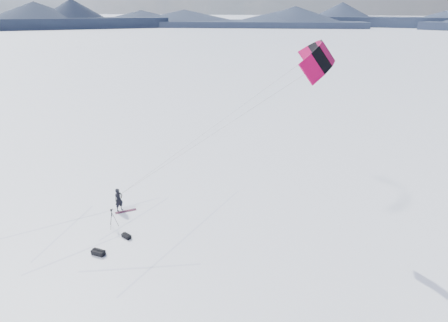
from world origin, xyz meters
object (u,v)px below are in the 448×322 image
at_px(snowkiter, 120,210).
at_px(snowboard, 126,211).
at_px(tripod, 112,216).
at_px(gear_bag_b, 126,236).
at_px(gear_bag_a, 98,252).

distance_m(snowkiter, snowboard, 0.49).
height_order(tripod, gear_bag_b, tripod).
xyz_separation_m(tripod, gear_bag_a, (1.03, -2.96, -0.73)).
relative_size(snowkiter, gear_bag_a, 2.15).
distance_m(snowkiter, gear_bag_b, 3.85).
relative_size(snowkiter, snowboard, 1.16).
xyz_separation_m(tripod, gear_bag_b, (1.60, -0.82, -0.75)).
relative_size(tripod, gear_bag_b, 1.88).
bearing_deg(gear_bag_b, snowkiter, 149.33).
height_order(snowboard, gear_bag_a, gear_bag_a).
height_order(snowkiter, gear_bag_a, snowkiter).
xyz_separation_m(snowkiter, gear_bag_a, (1.94, -5.06, 0.16)).
height_order(gear_bag_a, gear_bag_b, gear_bag_a).
distance_m(snowboard, tripod, 2.31).
height_order(snowboard, gear_bag_b, gear_bag_b).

